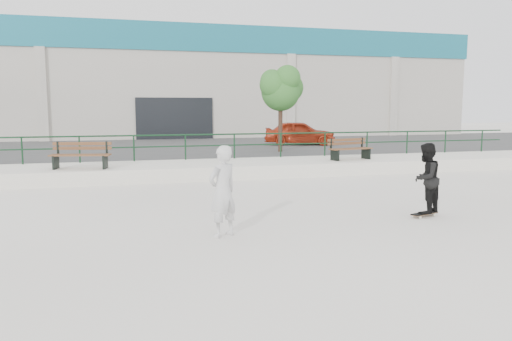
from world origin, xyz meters
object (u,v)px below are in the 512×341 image
object	(u,v)px
bench_left	(81,155)
bench_right	(350,149)
standing_skater	(426,178)
seated_skater	(223,191)
tree	(281,87)
skateboard	(424,214)
red_car	(300,133)

from	to	relation	value
bench_left	bench_right	size ratio (longest dim) A/B	1.07
standing_skater	seated_skater	distance (m)	5.04
bench_left	tree	world-z (taller)	tree
skateboard	standing_skater	size ratio (longest dim) A/B	0.48
bench_right	red_car	world-z (taller)	red_car
bench_right	standing_skater	world-z (taller)	standing_skater
tree	seated_skater	size ratio (longest dim) A/B	2.16
tree	red_car	xyz separation A→B (m)	(2.36, 3.81, -2.34)
skateboard	bench_right	bearing A→B (deg)	58.09
tree	seated_skater	distance (m)	14.04
bench_right	standing_skater	distance (m)	8.24
bench_left	skateboard	bearing A→B (deg)	-31.20
bench_left	seated_skater	world-z (taller)	seated_skater
bench_right	red_car	distance (m)	8.03
red_car	skateboard	xyz separation A→B (m)	(-2.73, -15.99, -1.09)
tree	standing_skater	world-z (taller)	tree
bench_left	bench_right	distance (m)	10.20
red_car	bench_right	bearing A→B (deg)	-166.73
skateboard	seated_skater	world-z (taller)	seated_skater
red_car	standing_skater	world-z (taller)	red_car
standing_skater	seated_skater	size ratio (longest dim) A/B	0.90
red_car	skateboard	distance (m)	16.26
bench_right	red_car	bearing A→B (deg)	72.18
bench_left	red_car	xyz separation A→B (m)	(11.01, 8.22, 0.21)
bench_right	seated_skater	xyz separation A→B (m)	(-6.93, -8.53, 0.00)
bench_left	tree	distance (m)	10.04
bench_left	seated_skater	size ratio (longest dim) A/B	1.12
tree	standing_skater	bearing A→B (deg)	-91.74
red_car	skateboard	bearing A→B (deg)	-170.60
tree	seated_skater	xyz separation A→B (m)	(-5.38, -12.70, -2.58)
bench_right	skateboard	distance (m)	8.28
standing_skater	skateboard	bearing A→B (deg)	-31.93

